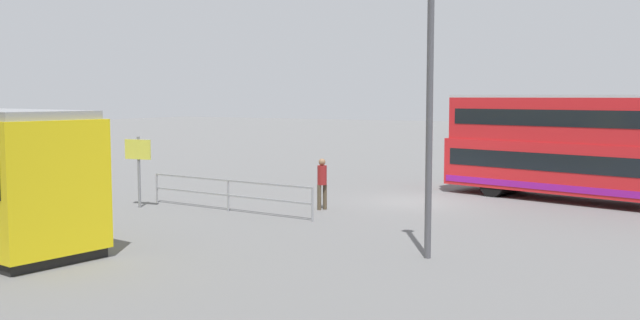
# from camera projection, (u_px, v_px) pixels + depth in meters

# --- Properties ---
(ground_plane) EXTENTS (160.00, 160.00, 0.00)m
(ground_plane) POSITION_uv_depth(u_px,v_px,m) (420.00, 202.00, 25.65)
(ground_plane) COLOR slate
(double_decker_bus) EXTENTS (11.27, 4.86, 3.92)m
(double_decker_bus) POSITION_uv_depth(u_px,v_px,m) (593.00, 148.00, 25.23)
(double_decker_bus) COLOR red
(double_decker_bus) RESTS_ON ground
(pedestrian_near_railing) EXTENTS (0.44, 0.44, 1.75)m
(pedestrian_near_railing) POSITION_uv_depth(u_px,v_px,m) (322.00, 180.00, 23.76)
(pedestrian_near_railing) COLOR #4C3F2D
(pedestrian_near_railing) RESTS_ON ground
(pedestrian_railing) EXTENTS (6.94, 0.60, 1.08)m
(pedestrian_railing) POSITION_uv_depth(u_px,v_px,m) (228.00, 190.00, 23.41)
(pedestrian_railing) COLOR gray
(pedestrian_railing) RESTS_ON ground
(info_sign) EXTENTS (1.07, 0.17, 2.48)m
(info_sign) POSITION_uv_depth(u_px,v_px,m) (138.00, 159.00, 24.15)
(info_sign) COLOR slate
(info_sign) RESTS_ON ground
(street_lamp) EXTENTS (0.36, 0.36, 6.79)m
(street_lamp) POSITION_uv_depth(u_px,v_px,m) (430.00, 92.00, 16.36)
(street_lamp) COLOR #4C4C51
(street_lamp) RESTS_ON ground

